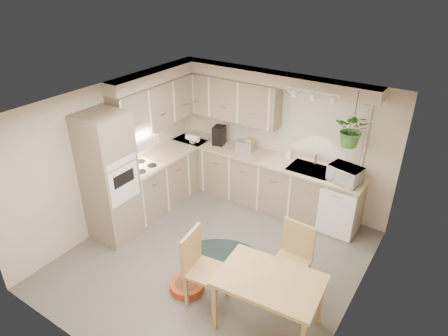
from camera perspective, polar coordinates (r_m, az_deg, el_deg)
The scene contains 35 objects.
floor at distance 6.20m, azimuth -1.42°, elevation -12.79°, with size 4.20×4.20×0.00m, color #5E5853.
ceiling at distance 4.98m, azimuth -1.75°, elevation 8.62°, with size 4.20×4.20×0.00m, color white.
wall_back at distance 7.12m, azimuth 8.17°, elevation 4.10°, with size 4.00×0.04×2.40m, color beige.
wall_front at distance 4.30m, azimuth -18.40°, elevation -15.31°, with size 4.00×0.04×2.40m, color beige.
wall_left at distance 6.71m, azimuth -15.72°, elevation 1.75°, with size 0.04×4.20×2.40m, color beige.
wall_right at distance 4.83m, azimuth 18.61°, elevation -9.92°, with size 0.04×4.20×2.40m, color beige.
base_cab_left at distance 7.39m, azimuth -8.44°, elevation -1.49°, with size 0.60×1.85×0.90m, color gray.
base_cab_back at distance 7.29m, azimuth 5.33°, elevation -1.72°, with size 3.60×0.60×0.90m, color gray.
counter_left at distance 7.17m, azimuth -8.64°, elevation 1.76°, with size 0.64×1.89×0.04m, color tan.
counter_back at distance 7.06m, azimuth 5.45°, elevation 1.56°, with size 3.64×0.64×0.04m, color tan.
oven_stack at distance 6.34m, azimuth -16.06°, elevation -1.43°, with size 0.65×0.65×2.10m, color gray.
wall_oven_face at distance 6.13m, azimuth -14.06°, elevation -2.26°, with size 0.02×0.56×0.58m, color white.
upper_cab_left at distance 6.99m, azimuth -9.33°, elevation 9.07°, with size 0.35×2.00×0.75m, color gray.
upper_cab_back at distance 7.20m, azimuth 0.63°, elevation 10.00°, with size 2.00×0.35×0.75m, color gray.
soffit_left at distance 6.87m, azimuth -9.80°, elevation 12.85°, with size 0.30×2.00×0.20m, color beige.
soffit_back at distance 6.71m, azimuth 6.67°, elevation 12.69°, with size 3.60×0.30×0.20m, color beige.
cooktop at distance 6.78m, azimuth -11.78°, elevation 0.12°, with size 0.52×0.58×0.02m, color white.
range_hood at distance 6.60m, azimuth -12.29°, elevation 3.66°, with size 0.40×0.60×0.14m, color white.
window_blinds at distance 6.70m, azimuth 13.68°, elevation 5.73°, with size 1.40×0.02×1.00m, color silver.
window_frame at distance 6.71m, azimuth 13.71°, elevation 5.75°, with size 1.50×0.02×1.10m, color beige.
sink at distance 6.76m, azimuth 12.19°, elevation -0.47°, with size 0.70×0.48×0.10m, color #9FA1A6.
dishwasher_front at distance 6.59m, azimuth 15.56°, elevation -6.54°, with size 0.58×0.01×0.83m, color white.
track_light_bar at distance 6.00m, azimuth 12.63°, elevation 10.66°, with size 0.80×0.04×0.04m, color white.
wall_clock at distance 6.70m, azimuth 9.80°, elevation 11.39°, with size 0.30×0.30×0.03m, color #E8C352.
dining_table at distance 5.07m, azimuth 6.33°, elevation -18.58°, with size 1.20×0.80×0.76m, color tan.
chair_left at distance 5.26m, azimuth -2.49°, elevation -14.30°, with size 0.48×0.48×1.03m, color tan.
chair_back at distance 5.44m, azimuth 9.33°, elevation -13.14°, with size 0.47×0.47×1.01m, color tan.
braided_rug at distance 6.17m, azimuth -0.26°, elevation -12.95°, with size 1.30×0.98×0.01m, color black.
pet_bed at distance 5.73m, azimuth -5.26°, elevation -16.38°, with size 0.48×0.48×0.11m, color #9F471F.
microwave at distance 6.42m, azimuth 16.94°, elevation -0.62°, with size 0.49×0.27×0.33m, color white.
soap_bottle at distance 7.00m, azimuth 9.17°, elevation 1.65°, with size 0.09×0.20×0.09m, color white.
hanging_plant at distance 6.15m, azimuth 17.82°, elevation 4.73°, with size 0.48×0.53×0.42m, color #366E2C.
coffee_maker at distance 7.42m, azimuth -0.69°, elevation 4.70°, with size 0.20×0.24×0.35m, color black.
toaster at distance 7.20m, azimuth 2.98°, elevation 3.19°, with size 0.31×0.18×0.19m, color #9FA1A6.
knife_block at distance 7.17m, azimuth 3.72°, elevation 3.32°, with size 0.11×0.11×0.24m, color tan.
Camera 1 is at (2.72, -3.83, 4.05)m, focal length 32.00 mm.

